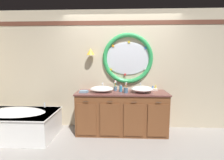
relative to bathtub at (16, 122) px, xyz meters
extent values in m
plane|color=gray|center=(2.10, 0.03, -0.31)|extent=(14.00, 14.00, 0.00)
cube|color=beige|center=(2.10, 0.62, 0.99)|extent=(6.40, 0.08, 2.60)
cube|color=brown|center=(2.10, 0.58, 2.01)|extent=(6.27, 0.01, 0.09)
ellipsoid|color=silver|center=(2.24, 0.57, 1.25)|extent=(1.00, 0.02, 0.71)
torus|color=green|center=(2.24, 0.56, 1.25)|extent=(1.10, 0.09, 1.10)
cube|color=teal|center=(2.74, 0.56, 1.24)|extent=(0.05, 0.01, 0.05)
cube|color=#2866B7|center=(2.63, 0.56, 1.48)|extent=(0.05, 0.01, 0.05)
cube|color=yellow|center=(2.26, 0.56, 1.61)|extent=(0.05, 0.01, 0.05)
cube|color=orange|center=(1.92, 0.56, 1.53)|extent=(0.05, 0.01, 0.05)
cube|color=silver|center=(1.74, 0.56, 1.26)|extent=(0.05, 0.01, 0.05)
cube|color=yellow|center=(1.87, 0.56, 1.01)|extent=(0.05, 0.01, 0.05)
cube|color=red|center=(2.19, 0.56, 0.90)|extent=(0.05, 0.01, 0.05)
cube|color=silver|center=(2.63, 0.56, 1.03)|extent=(0.05, 0.01, 0.05)
cylinder|color=#4C3823|center=(1.44, 0.54, 1.42)|extent=(0.02, 0.09, 0.02)
cone|color=gold|center=(1.44, 0.49, 1.40)|extent=(0.17, 0.17, 0.14)
cube|color=brown|center=(2.11, 0.30, 0.11)|extent=(1.84, 0.58, 0.84)
cube|color=brown|center=(2.11, 0.30, 0.55)|extent=(1.88, 0.61, 0.03)
cube|color=brown|center=(2.11, 0.57, 0.48)|extent=(1.84, 0.02, 0.11)
cube|color=brown|center=(1.42, 0.00, 0.07)|extent=(0.39, 0.02, 0.64)
cylinder|color=#422D1E|center=(1.42, -0.01, 0.43)|extent=(0.10, 0.01, 0.01)
cube|color=brown|center=(1.88, 0.00, 0.07)|extent=(0.39, 0.02, 0.64)
cylinder|color=#422D1E|center=(1.88, -0.01, 0.43)|extent=(0.10, 0.01, 0.01)
cube|color=brown|center=(2.34, 0.00, 0.07)|extent=(0.39, 0.02, 0.64)
cylinder|color=#422D1E|center=(2.34, -0.01, 0.43)|extent=(0.10, 0.01, 0.01)
cube|color=brown|center=(2.80, 0.00, 0.07)|extent=(0.39, 0.02, 0.64)
cylinder|color=#422D1E|center=(2.80, -0.01, 0.43)|extent=(0.10, 0.01, 0.01)
cube|color=white|center=(0.00, 0.00, -0.06)|extent=(1.56, 0.85, 0.50)
ellipsoid|color=white|center=(0.00, 0.00, 0.14)|extent=(1.28, 0.67, 0.28)
cube|color=white|center=(0.00, 0.00, 0.18)|extent=(1.59, 0.88, 0.02)
cylinder|color=silver|center=(0.43, 0.37, 0.25)|extent=(0.04, 0.04, 0.11)
cylinder|color=silver|center=(0.00, 0.00, 0.14)|extent=(0.04, 0.04, 0.01)
ellipsoid|color=white|center=(1.70, 0.27, 0.63)|extent=(0.46, 0.29, 0.13)
torus|color=white|center=(1.70, 0.27, 0.63)|extent=(0.48, 0.48, 0.02)
cylinder|color=silver|center=(1.70, 0.27, 0.63)|extent=(0.03, 0.03, 0.01)
ellipsoid|color=white|center=(2.52, 0.27, 0.63)|extent=(0.42, 0.34, 0.14)
torus|color=white|center=(2.52, 0.27, 0.64)|extent=(0.44, 0.44, 0.02)
cylinder|color=silver|center=(2.52, 0.27, 0.64)|extent=(0.03, 0.03, 0.01)
cylinder|color=silver|center=(1.70, 0.51, 0.58)|extent=(0.05, 0.05, 0.02)
cylinder|color=silver|center=(1.70, 0.51, 0.65)|extent=(0.02, 0.02, 0.14)
sphere|color=silver|center=(1.70, 0.51, 0.72)|extent=(0.03, 0.03, 0.03)
cylinder|color=silver|center=(1.70, 0.45, 0.72)|extent=(0.02, 0.13, 0.02)
cylinder|color=silver|center=(1.62, 0.51, 0.60)|extent=(0.04, 0.04, 0.06)
cylinder|color=silver|center=(1.78, 0.51, 0.60)|extent=(0.04, 0.04, 0.06)
cube|color=silver|center=(1.62, 0.51, 0.63)|extent=(0.05, 0.01, 0.01)
cube|color=silver|center=(1.78, 0.51, 0.63)|extent=(0.05, 0.01, 0.01)
cylinder|color=silver|center=(2.52, 0.51, 0.58)|extent=(0.05, 0.05, 0.02)
cylinder|color=silver|center=(2.52, 0.51, 0.65)|extent=(0.02, 0.02, 0.13)
sphere|color=silver|center=(2.52, 0.51, 0.72)|extent=(0.03, 0.03, 0.03)
cylinder|color=silver|center=(2.52, 0.46, 0.72)|extent=(0.02, 0.10, 0.02)
cylinder|color=silver|center=(2.43, 0.51, 0.60)|extent=(0.04, 0.04, 0.06)
cylinder|color=silver|center=(2.61, 0.51, 0.60)|extent=(0.04, 0.04, 0.06)
cube|color=silver|center=(2.43, 0.51, 0.63)|extent=(0.05, 0.01, 0.01)
cube|color=silver|center=(2.61, 0.51, 0.63)|extent=(0.05, 0.01, 0.01)
cylinder|color=slate|center=(1.98, 0.42, 0.61)|extent=(0.07, 0.07, 0.08)
torus|color=slate|center=(1.98, 0.42, 0.65)|extent=(0.08, 0.08, 0.01)
cylinder|color=#19ADB2|center=(1.99, 0.43, 0.66)|extent=(0.02, 0.04, 0.17)
cube|color=white|center=(1.99, 0.43, 0.76)|extent=(0.02, 0.02, 0.03)
cylinder|color=#E0383D|center=(1.98, 0.44, 0.67)|extent=(0.03, 0.03, 0.19)
cube|color=white|center=(1.98, 0.44, 0.78)|extent=(0.02, 0.02, 0.03)
cylinder|color=green|center=(1.97, 0.42, 0.65)|extent=(0.02, 0.03, 0.15)
cube|color=white|center=(1.97, 0.42, 0.74)|extent=(0.02, 0.02, 0.03)
cylinder|color=orange|center=(1.98, 0.41, 0.66)|extent=(0.03, 0.02, 0.17)
cube|color=white|center=(1.98, 0.41, 0.76)|extent=(0.02, 0.01, 0.02)
cylinder|color=slate|center=(2.19, 0.20, 0.62)|extent=(0.08, 0.08, 0.10)
torus|color=slate|center=(2.19, 0.20, 0.67)|extent=(0.09, 0.09, 0.01)
cylinder|color=orange|center=(2.21, 0.20, 0.67)|extent=(0.01, 0.01, 0.18)
cube|color=white|center=(2.21, 0.20, 0.77)|extent=(0.02, 0.01, 0.02)
cylinder|color=purple|center=(2.19, 0.21, 0.67)|extent=(0.04, 0.02, 0.18)
cube|color=white|center=(2.19, 0.21, 0.77)|extent=(0.02, 0.02, 0.03)
cylinder|color=yellow|center=(2.19, 0.18, 0.65)|extent=(0.03, 0.01, 0.15)
cube|color=white|center=(2.19, 0.18, 0.74)|extent=(0.02, 0.02, 0.02)
cylinder|color=#388EBC|center=(2.09, 0.33, 0.63)|extent=(0.06, 0.06, 0.12)
cylinder|color=silver|center=(2.09, 0.33, 0.70)|extent=(0.04, 0.04, 0.02)
cylinder|color=silver|center=(2.09, 0.31, 0.71)|extent=(0.01, 0.04, 0.01)
cube|color=#7593A8|center=(1.34, 0.20, 0.58)|extent=(0.17, 0.14, 0.02)
cube|color=#7593A8|center=(1.34, 0.20, 0.60)|extent=(0.16, 0.13, 0.02)
cube|color=beige|center=(2.82, 0.50, 0.59)|extent=(0.14, 0.11, 0.04)
cylinder|color=blue|center=(2.79, 0.50, 0.64)|extent=(0.02, 0.02, 0.05)
cylinder|color=yellow|center=(2.85, 0.50, 0.64)|extent=(0.02, 0.02, 0.07)
camera|label=1|loc=(2.05, -3.03, 1.25)|focal=26.13mm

